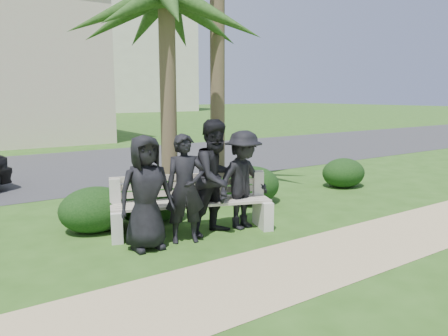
{
  "coord_description": "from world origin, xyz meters",
  "views": [
    {
      "loc": [
        -4.49,
        -5.85,
        2.29
      ],
      "look_at": [
        0.22,
        1.0,
        0.88
      ],
      "focal_mm": 35.0,
      "sensor_mm": 36.0,
      "label": 1
    }
  ],
  "objects_px": {
    "man_a": "(146,193)",
    "man_b": "(185,189)",
    "man_c": "(217,178)",
    "park_bench": "(191,208)",
    "man_d": "(243,180)"
  },
  "relations": [
    {
      "from": "man_a",
      "to": "man_b",
      "type": "bearing_deg",
      "value": -1.99
    },
    {
      "from": "man_a",
      "to": "man_b",
      "type": "distance_m",
      "value": 0.64
    },
    {
      "from": "man_b",
      "to": "man_c",
      "type": "height_order",
      "value": "man_c"
    },
    {
      "from": "park_bench",
      "to": "man_d",
      "type": "bearing_deg",
      "value": -0.81
    },
    {
      "from": "man_a",
      "to": "man_c",
      "type": "relative_size",
      "value": 0.9
    },
    {
      "from": "man_a",
      "to": "man_d",
      "type": "distance_m",
      "value": 1.8
    },
    {
      "from": "park_bench",
      "to": "man_b",
      "type": "height_order",
      "value": "man_b"
    },
    {
      "from": "man_d",
      "to": "park_bench",
      "type": "bearing_deg",
      "value": 151.72
    },
    {
      "from": "man_a",
      "to": "man_c",
      "type": "height_order",
      "value": "man_c"
    },
    {
      "from": "man_b",
      "to": "man_c",
      "type": "distance_m",
      "value": 0.63
    },
    {
      "from": "man_c",
      "to": "man_d",
      "type": "bearing_deg",
      "value": -11.15
    },
    {
      "from": "man_c",
      "to": "man_d",
      "type": "height_order",
      "value": "man_c"
    },
    {
      "from": "man_a",
      "to": "park_bench",
      "type": "bearing_deg",
      "value": 21.56
    },
    {
      "from": "man_a",
      "to": "man_d",
      "type": "height_order",
      "value": "man_a"
    },
    {
      "from": "park_bench",
      "to": "man_d",
      "type": "distance_m",
      "value": 1.0
    }
  ]
}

